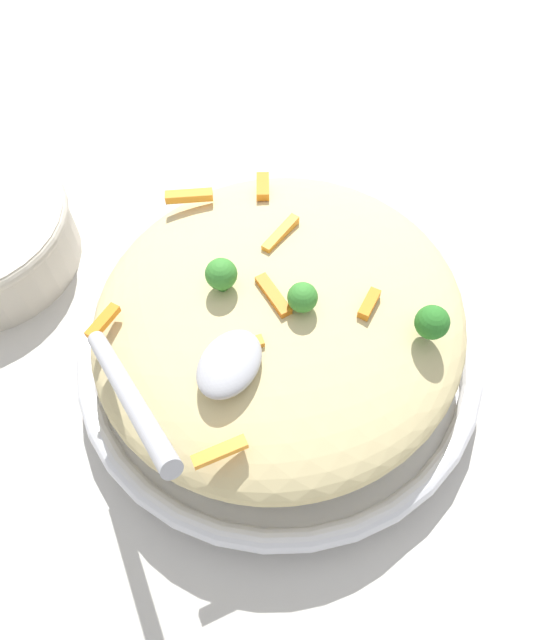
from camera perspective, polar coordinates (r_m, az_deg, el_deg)
ground_plane at (r=0.53m, az=0.00°, el=-4.10°), size 2.40×2.40×0.00m
serving_bowl at (r=0.51m, az=0.00°, el=-2.90°), size 0.34×0.34×0.04m
pasta_mound at (r=0.46m, az=0.00°, el=0.48°), size 0.31×0.29×0.08m
carrot_piece_0 at (r=0.47m, az=0.06°, el=8.37°), size 0.04×0.01×0.01m
carrot_piece_1 at (r=0.43m, az=8.69°, el=1.56°), size 0.03×0.01×0.01m
carrot_piece_2 at (r=0.43m, az=-1.14°, el=2.61°), size 0.03×0.04×0.01m
carrot_piece_3 at (r=0.51m, az=-8.87°, el=11.87°), size 0.03×0.04×0.01m
carrot_piece_4 at (r=0.51m, az=-1.69°, el=12.90°), size 0.03×0.02×0.01m
carrot_piece_5 at (r=0.44m, az=-16.88°, el=-0.14°), size 0.03×0.01×0.01m
carrot_piece_6 at (r=0.41m, az=-3.92°, el=-2.48°), size 0.03×0.03×0.01m
carrot_piece_7 at (r=0.38m, az=-5.91°, el=-12.67°), size 0.03×0.03×0.01m
broccoli_floret_0 at (r=0.42m, az=14.62°, el=-0.25°), size 0.02×0.02×0.03m
broccoli_floret_1 at (r=0.41m, az=2.21°, el=2.20°), size 0.02×0.02×0.02m
broccoli_floret_2 at (r=0.42m, az=-5.75°, el=4.45°), size 0.02×0.02×0.03m
serving_spoon at (r=0.38m, az=-7.87°, el=-5.30°), size 0.13×0.13×0.08m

